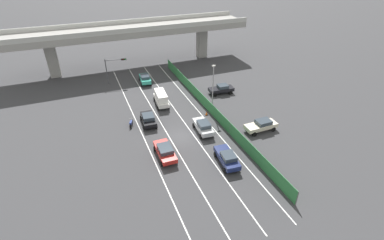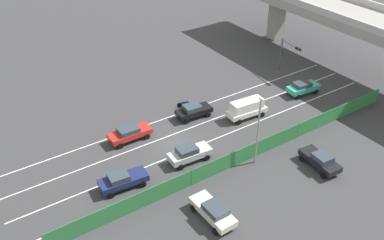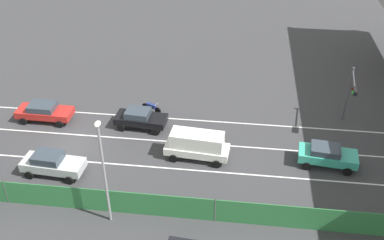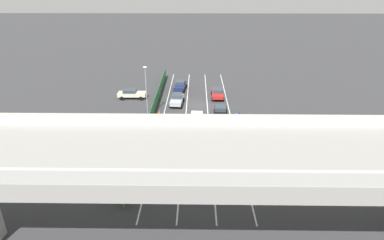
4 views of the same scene
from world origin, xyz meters
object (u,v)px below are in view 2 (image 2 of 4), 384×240
car_van_white (247,108)px  parked_sedan_cream (213,211)px  motorcycle (185,103)px  traffic_cone (236,156)px  traffic_light (288,51)px  parked_sedan_dark (320,160)px  car_sedan_black (193,110)px  street_lamp (258,125)px  car_sedan_red (130,133)px  car_sedan_silver (189,153)px  car_taxi_teal (303,87)px  car_sedan_navy (122,180)px

car_van_white → parked_sedan_cream: (10.86, -12.83, -0.36)m
motorcycle → traffic_cone: bearing=-6.2°
motorcycle → traffic_light: size_ratio=0.37×
traffic_cone → parked_sedan_dark: bearing=46.8°
car_sedan_black → street_lamp: 11.15m
car_sedan_red → parked_sedan_cream: (14.43, 0.59, 0.01)m
car_van_white → car_sedan_silver: 10.56m
car_taxi_teal → car_sedan_red: bearing=-98.1°
car_taxi_teal → car_sedan_silver: (3.37, -19.69, 0.01)m
motorcycle → street_lamp: 13.64m
car_sedan_navy → car_sedan_silver: car_sedan_silver is taller
traffic_cone → street_lamp: bearing=38.1°
parked_sedan_cream → traffic_light: size_ratio=0.96×
car_sedan_silver → car_van_white: bearing=106.9°
car_sedan_red → motorcycle: 9.06m
car_sedan_red → traffic_light: traffic_light is taller
car_sedan_silver → parked_sedan_dark: 12.98m
car_sedan_red → traffic_cone: bearing=39.5°
car_van_white → car_sedan_black: car_van_white is taller
car_sedan_silver → traffic_light: (-8.53, 21.77, 2.59)m
car_sedan_red → car_sedan_black: bearing=89.7°
car_sedan_black → car_sedan_silver: bearing=-37.1°
parked_sedan_dark → car_sedan_black: bearing=-160.6°
car_taxi_teal → motorcycle: bearing=-111.7°
street_lamp → traffic_cone: street_lamp is taller
car_van_white → parked_sedan_dark: 11.15m
parked_sedan_cream → parked_sedan_dark: 12.89m
car_sedan_black → parked_sedan_cream: (14.38, -7.71, 0.00)m
parked_sedan_dark → car_sedan_silver: bearing=-128.5°
car_taxi_teal → car_sedan_silver: 19.98m
traffic_light → street_lamp: street_lamp is taller
car_sedan_black → traffic_cone: 9.08m
car_sedan_black → street_lamp: size_ratio=0.58×
car_sedan_navy → street_lamp: bearing=72.2°
car_van_white → traffic_cone: (5.50, -5.96, -0.95)m
car_sedan_black → street_lamp: bearing=1.9°
car_van_white → traffic_cone: size_ratio=7.69×
car_van_white → street_lamp: size_ratio=0.65×
car_sedan_red → traffic_cone: size_ratio=7.34×
car_van_white → car_sedan_silver: (3.07, -10.11, -0.31)m
car_sedan_silver → motorcycle: (-9.07, 5.40, -0.48)m
car_taxi_teal → street_lamp: (7.31, -14.37, 3.63)m
car_sedan_silver → motorcycle: size_ratio=2.49×
traffic_light → car_sedan_red: bearing=-85.7°
car_van_white → car_taxi_teal: size_ratio=1.12×
traffic_light → motorcycle: bearing=-91.9°
street_lamp → car_sedan_red: bearing=-140.7°
car_sedan_navy → parked_sedan_cream: bearing=30.2°
car_sedan_black → car_taxi_teal: size_ratio=0.99×
parked_sedan_cream → car_sedan_black: bearing=151.8°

